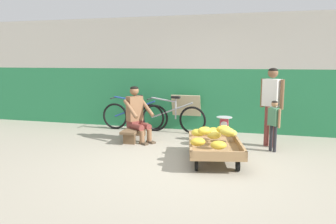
{
  "coord_description": "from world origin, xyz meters",
  "views": [
    {
      "loc": [
        1.14,
        -4.99,
        1.67
      ],
      "look_at": [
        -0.43,
        0.71,
        0.75
      ],
      "focal_mm": 35.46,
      "sensor_mm": 36.0,
      "label": 1
    }
  ],
  "objects_px": {
    "low_bench": "(135,130)",
    "customer_adult": "(272,98)",
    "banana_cart": "(214,147)",
    "vendor_seated": "(137,114)",
    "bicycle_near_left": "(135,116)",
    "bicycle_far_left": "(171,117)",
    "plastic_crate": "(224,139)",
    "sign_board": "(186,112)",
    "weighing_scale": "(224,124)",
    "customer_child": "(274,120)"
  },
  "relations": [
    {
      "from": "low_bench",
      "to": "customer_adult",
      "type": "relative_size",
      "value": 0.73
    },
    {
      "from": "banana_cart",
      "to": "low_bench",
      "type": "height_order",
      "value": "banana_cart"
    },
    {
      "from": "low_bench",
      "to": "vendor_seated",
      "type": "xyz_separation_m",
      "value": [
        0.07,
        -0.05,
        0.37
      ]
    },
    {
      "from": "bicycle_near_left",
      "to": "bicycle_far_left",
      "type": "bearing_deg",
      "value": -0.06
    },
    {
      "from": "bicycle_far_left",
      "to": "bicycle_near_left",
      "type": "bearing_deg",
      "value": 179.94
    },
    {
      "from": "plastic_crate",
      "to": "sign_board",
      "type": "bearing_deg",
      "value": 127.21
    },
    {
      "from": "banana_cart",
      "to": "plastic_crate",
      "type": "bearing_deg",
      "value": 86.68
    },
    {
      "from": "weighing_scale",
      "to": "bicycle_near_left",
      "type": "height_order",
      "value": "bicycle_near_left"
    },
    {
      "from": "plastic_crate",
      "to": "customer_child",
      "type": "height_order",
      "value": "customer_child"
    },
    {
      "from": "low_bench",
      "to": "bicycle_near_left",
      "type": "distance_m",
      "value": 1.0
    },
    {
      "from": "plastic_crate",
      "to": "bicycle_near_left",
      "type": "height_order",
      "value": "bicycle_near_left"
    },
    {
      "from": "banana_cart",
      "to": "weighing_scale",
      "type": "relative_size",
      "value": 5.29
    },
    {
      "from": "vendor_seated",
      "to": "sign_board",
      "type": "height_order",
      "value": "vendor_seated"
    },
    {
      "from": "plastic_crate",
      "to": "bicycle_far_left",
      "type": "xyz_separation_m",
      "value": [
        -1.33,
        1.02,
        0.2
      ]
    },
    {
      "from": "plastic_crate",
      "to": "bicycle_near_left",
      "type": "xyz_separation_m",
      "value": [
        -2.25,
        1.02,
        0.2
      ]
    },
    {
      "from": "banana_cart",
      "to": "bicycle_near_left",
      "type": "height_order",
      "value": "bicycle_near_left"
    },
    {
      "from": "bicycle_near_left",
      "to": "customer_child",
      "type": "height_order",
      "value": "customer_child"
    },
    {
      "from": "bicycle_far_left",
      "to": "customer_child",
      "type": "height_order",
      "value": "customer_child"
    },
    {
      "from": "customer_adult",
      "to": "plastic_crate",
      "type": "bearing_deg",
      "value": -163.29
    },
    {
      "from": "bicycle_near_left",
      "to": "customer_adult",
      "type": "bearing_deg",
      "value": -13.7
    },
    {
      "from": "weighing_scale",
      "to": "customer_child",
      "type": "height_order",
      "value": "customer_child"
    },
    {
      "from": "vendor_seated",
      "to": "bicycle_far_left",
      "type": "height_order",
      "value": "vendor_seated"
    },
    {
      "from": "low_bench",
      "to": "bicycle_far_left",
      "type": "relative_size",
      "value": 0.68
    },
    {
      "from": "weighing_scale",
      "to": "customer_child",
      "type": "bearing_deg",
      "value": -6.24
    },
    {
      "from": "plastic_crate",
      "to": "bicycle_far_left",
      "type": "relative_size",
      "value": 0.22
    },
    {
      "from": "sign_board",
      "to": "customer_child",
      "type": "height_order",
      "value": "customer_child"
    },
    {
      "from": "banana_cart",
      "to": "plastic_crate",
      "type": "relative_size",
      "value": 4.41
    },
    {
      "from": "banana_cart",
      "to": "customer_child",
      "type": "xyz_separation_m",
      "value": [
        0.96,
        0.88,
        0.35
      ]
    },
    {
      "from": "plastic_crate",
      "to": "customer_adult",
      "type": "bearing_deg",
      "value": 16.71
    },
    {
      "from": "customer_adult",
      "to": "bicycle_near_left",
      "type": "bearing_deg",
      "value": 166.3
    },
    {
      "from": "customer_child",
      "to": "sign_board",
      "type": "bearing_deg",
      "value": 142.86
    },
    {
      "from": "sign_board",
      "to": "low_bench",
      "type": "bearing_deg",
      "value": -123.2
    },
    {
      "from": "banana_cart",
      "to": "vendor_seated",
      "type": "xyz_separation_m",
      "value": [
        -1.76,
        1.02,
        0.33
      ]
    },
    {
      "from": "weighing_scale",
      "to": "customer_adult",
      "type": "bearing_deg",
      "value": 16.78
    },
    {
      "from": "sign_board",
      "to": "customer_child",
      "type": "bearing_deg",
      "value": -37.14
    },
    {
      "from": "plastic_crate",
      "to": "customer_adult",
      "type": "xyz_separation_m",
      "value": [
        0.87,
        0.26,
        0.8
      ]
    },
    {
      "from": "sign_board",
      "to": "vendor_seated",
      "type": "bearing_deg",
      "value": -119.93
    },
    {
      "from": "banana_cart",
      "to": "low_bench",
      "type": "xyz_separation_m",
      "value": [
        -1.83,
        1.08,
        -0.04
      ]
    },
    {
      "from": "bicycle_near_left",
      "to": "sign_board",
      "type": "xyz_separation_m",
      "value": [
        1.2,
        0.36,
        0.08
      ]
    },
    {
      "from": "weighing_scale",
      "to": "bicycle_near_left",
      "type": "relative_size",
      "value": 0.18
    },
    {
      "from": "vendor_seated",
      "to": "bicycle_near_left",
      "type": "xyz_separation_m",
      "value": [
        -0.43,
        0.97,
        -0.21
      ]
    },
    {
      "from": "vendor_seated",
      "to": "sign_board",
      "type": "xyz_separation_m",
      "value": [
        0.77,
        1.34,
        -0.14
      ]
    },
    {
      "from": "low_bench",
      "to": "customer_adult",
      "type": "xyz_separation_m",
      "value": [
        2.76,
        0.16,
        0.75
      ]
    },
    {
      "from": "bicycle_far_left",
      "to": "customer_adult",
      "type": "height_order",
      "value": "customer_adult"
    },
    {
      "from": "weighing_scale",
      "to": "sign_board",
      "type": "height_order",
      "value": "sign_board"
    },
    {
      "from": "vendor_seated",
      "to": "weighing_scale",
      "type": "xyz_separation_m",
      "value": [
        1.82,
        -0.05,
        -0.11
      ]
    },
    {
      "from": "vendor_seated",
      "to": "customer_adult",
      "type": "height_order",
      "value": "customer_adult"
    },
    {
      "from": "low_bench",
      "to": "sign_board",
      "type": "xyz_separation_m",
      "value": [
        0.84,
        1.28,
        0.23
      ]
    },
    {
      "from": "banana_cart",
      "to": "bicycle_far_left",
      "type": "height_order",
      "value": "bicycle_far_left"
    },
    {
      "from": "bicycle_near_left",
      "to": "customer_child",
      "type": "bearing_deg",
      "value": -19.54
    }
  ]
}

